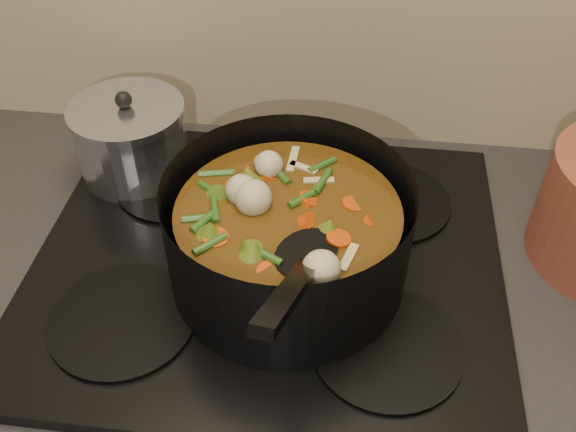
# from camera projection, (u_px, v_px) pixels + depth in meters

# --- Properties ---
(stovetop) EXTENTS (0.62, 0.54, 0.03)m
(stovetop) POSITION_uv_depth(u_px,v_px,m) (268.00, 260.00, 0.87)
(stovetop) COLOR black
(stovetop) RESTS_ON counter
(stockpot) EXTENTS (0.38, 0.45, 0.22)m
(stockpot) POSITION_uv_depth(u_px,v_px,m) (288.00, 237.00, 0.79)
(stockpot) COLOR black
(stockpot) RESTS_ON stovetop
(saucepan) EXTENTS (0.17, 0.17, 0.14)m
(saucepan) POSITION_uv_depth(u_px,v_px,m) (131.00, 139.00, 0.96)
(saucepan) COLOR silver
(saucepan) RESTS_ON stovetop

